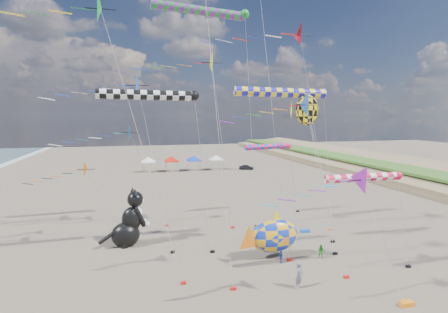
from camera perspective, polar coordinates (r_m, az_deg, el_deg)
name	(u,v)px	position (r m, az deg, el deg)	size (l,w,h in m)	color
delta_kite_0	(125,88)	(29.90, -15.88, 10.65)	(9.67, 2.07, 15.63)	blue
delta_kite_1	(316,108)	(24.90, 14.80, 7.64)	(8.20, 2.01, 13.89)	blue
delta_kite_3	(352,187)	(22.06, 20.14, -4.77)	(9.80, 1.95, 9.14)	#8F1995
delta_kite_4	(121,136)	(37.65, -16.51, 3.28)	(11.10, 2.12, 11.40)	#1286D2
delta_kite_5	(80,172)	(36.55, -22.49, -2.28)	(8.27, 1.81, 7.94)	#DA5506
delta_kite_6	(98,9)	(24.80, -19.84, 21.67)	(11.95, 2.13, 20.04)	green
delta_kite_7	(199,66)	(36.06, -4.13, 14.58)	(11.36, 2.36, 18.52)	yellow
delta_kite_9	(295,37)	(36.25, 11.49, 18.57)	(12.98, 2.45, 21.14)	red
windsock_0	(270,147)	(42.54, 7.48, 1.55)	(7.26, 0.72, 8.74)	#F21145
windsock_1	(286,93)	(31.44, 10.03, 10.15)	(9.99, 0.86, 14.51)	#1915D3
windsock_2	(204,12)	(37.04, -3.27, 22.55)	(11.03, 0.92, 22.74)	#188429
windsock_3	(152,96)	(29.09, -11.66, 9.69)	(9.40, 0.83, 14.13)	black
windsock_4	(367,178)	(28.07, 22.28, -3.26)	(7.89, 0.65, 7.84)	red
angelfish_kite	(305,111)	(31.46, 13.13, 7.20)	(3.74, 3.02, 13.87)	yellow
cat_inflatable	(128,217)	(34.17, -15.35, -9.51)	(3.98, 1.99, 5.37)	black
fish_inflatable	(274,236)	(30.66, 8.09, -12.67)	(5.84, 2.62, 4.15)	#1335BF
person_adult	(299,275)	(26.40, 12.16, -18.40)	(0.69, 0.45, 1.88)	slate
child_green	(321,252)	(31.71, 15.60, -14.74)	(0.60, 0.47, 1.24)	#1F8620
child_blue	(281,257)	(30.24, 9.27, -15.83)	(0.63, 0.26, 1.07)	#3047B1
kite_bag_0	(407,304)	(26.77, 27.69, -20.54)	(0.90, 0.44, 0.30)	orange
kite_bag_2	(305,231)	(38.08, 13.09, -11.75)	(0.90, 0.44, 0.30)	blue
tent_row	(183,157)	(77.37, -6.73, -0.03)	(19.20, 4.20, 3.80)	white
parked_car	(246,167)	(79.02, 3.69, -1.74)	(1.34, 3.34, 1.14)	#26262D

